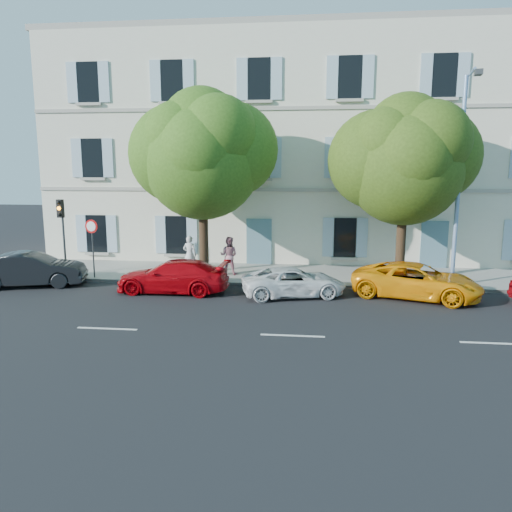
# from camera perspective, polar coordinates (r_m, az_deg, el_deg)

# --- Properties ---
(ground) EXTENTS (90.00, 90.00, 0.00)m
(ground) POSITION_cam_1_polar(r_m,az_deg,el_deg) (19.53, 4.69, -5.20)
(ground) COLOR black
(sidewalk) EXTENTS (36.00, 4.50, 0.15)m
(sidewalk) POSITION_cam_1_polar(r_m,az_deg,el_deg) (23.83, 5.04, -2.18)
(sidewalk) COLOR #A09E96
(sidewalk) RESTS_ON ground
(kerb) EXTENTS (36.00, 0.16, 0.16)m
(kerb) POSITION_cam_1_polar(r_m,az_deg,el_deg) (21.72, 4.89, -3.40)
(kerb) COLOR #9E998E
(kerb) RESTS_ON ground
(building) EXTENTS (28.00, 7.00, 12.00)m
(building) POSITION_cam_1_polar(r_m,az_deg,el_deg) (29.03, 5.54, 11.81)
(building) COLOR silver
(building) RESTS_ON ground
(car_dark_sedan) EXTENTS (4.77, 2.73, 1.49)m
(car_dark_sedan) POSITION_cam_1_polar(r_m,az_deg,el_deg) (23.84, -24.30, -1.41)
(car_dark_sedan) COLOR black
(car_dark_sedan) RESTS_ON ground
(car_red_coupe) EXTENTS (4.70, 2.00, 1.35)m
(car_red_coupe) POSITION_cam_1_polar(r_m,az_deg,el_deg) (21.03, -9.49, -2.29)
(car_red_coupe) COLOR #AA040C
(car_red_coupe) RESTS_ON ground
(car_white_coupe) EXTENTS (4.52, 2.92, 1.16)m
(car_white_coupe) POSITION_cam_1_polar(r_m,az_deg,el_deg) (20.20, 4.32, -2.97)
(car_white_coupe) COLOR white
(car_white_coupe) RESTS_ON ground
(car_yellow_supercar) EXTENTS (5.45, 3.76, 1.38)m
(car_yellow_supercar) POSITION_cam_1_polar(r_m,az_deg,el_deg) (20.85, 17.88, -2.71)
(car_yellow_supercar) COLOR #FF9C0A
(car_yellow_supercar) RESTS_ON ground
(tree_left) EXTENTS (5.29, 5.29, 8.20)m
(tree_left) POSITION_cam_1_polar(r_m,az_deg,el_deg) (22.64, -6.16, 10.80)
(tree_left) COLOR #3A2819
(tree_left) RESTS_ON sidewalk
(tree_right) EXTENTS (5.07, 5.07, 7.81)m
(tree_right) POSITION_cam_1_polar(r_m,az_deg,el_deg) (22.65, 16.64, 9.76)
(tree_right) COLOR #3A2819
(tree_right) RESTS_ON sidewalk
(traffic_light) EXTENTS (0.31, 0.40, 3.53)m
(traffic_light) POSITION_cam_1_polar(r_m,az_deg,el_deg) (24.70, -21.33, 3.78)
(traffic_light) COLOR #383A3D
(traffic_light) RESTS_ON sidewalk
(road_sign) EXTENTS (0.62, 0.13, 2.67)m
(road_sign) POSITION_cam_1_polar(r_m,az_deg,el_deg) (23.74, -18.24, 2.20)
(road_sign) COLOR #383A3D
(road_sign) RESTS_ON sidewalk
(street_lamp) EXTENTS (0.35, 1.85, 8.65)m
(street_lamp) POSITION_cam_1_polar(r_m,az_deg,el_deg) (22.22, 22.38, 9.13)
(street_lamp) COLOR #7293BF
(street_lamp) RESTS_ON sidewalk
(pedestrian_a) EXTENTS (0.69, 0.48, 1.79)m
(pedestrian_a) POSITION_cam_1_polar(r_m,az_deg,el_deg) (23.87, -7.58, 0.17)
(pedestrian_a) COLOR silver
(pedestrian_a) RESTS_ON sidewalk
(pedestrian_b) EXTENTS (0.95, 0.79, 1.79)m
(pedestrian_b) POSITION_cam_1_polar(r_m,az_deg,el_deg) (23.45, -3.12, 0.06)
(pedestrian_b) COLOR #D18695
(pedestrian_b) RESTS_ON sidewalk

